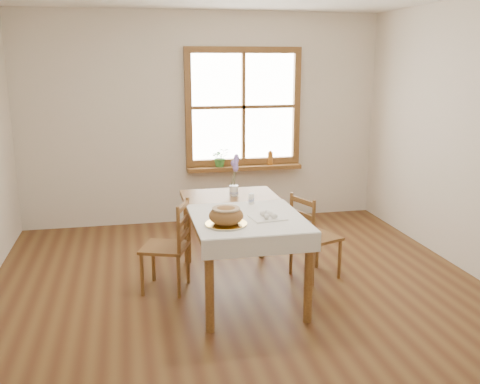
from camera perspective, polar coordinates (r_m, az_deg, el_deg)
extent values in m
plane|color=brown|center=(4.68, 0.78, -11.64)|extent=(5.00, 5.00, 0.00)
cube|color=silver|center=(6.72, -3.91, 7.72)|extent=(4.50, 0.10, 2.60)
cube|color=silver|center=(2.00, 16.98, -7.64)|extent=(4.50, 0.10, 2.60)
cube|color=brown|center=(6.73, 0.38, 14.92)|extent=(1.46, 0.08, 0.08)
cube|color=brown|center=(6.85, 0.36, 3.29)|extent=(1.46, 0.08, 0.08)
cube|color=brown|center=(6.64, -5.53, 8.91)|extent=(0.08, 0.08, 1.30)
cube|color=brown|center=(6.94, 6.02, 9.11)|extent=(0.08, 0.08, 1.30)
cube|color=brown|center=(6.76, 0.37, 9.06)|extent=(0.04, 0.06, 1.30)
cube|color=brown|center=(6.76, 0.37, 9.06)|extent=(1.30, 0.06, 0.04)
cube|color=white|center=(6.79, 0.32, 9.08)|extent=(1.30, 0.01, 1.30)
cube|color=brown|center=(6.80, 0.47, 2.62)|extent=(1.46, 0.20, 0.05)
cube|color=brown|center=(4.70, 0.00, -2.07)|extent=(0.90, 1.60, 0.05)
cylinder|color=brown|center=(4.07, -3.27, -10.27)|extent=(0.07, 0.07, 0.70)
cylinder|color=brown|center=(4.25, 7.33, -9.32)|extent=(0.07, 0.07, 0.70)
cylinder|color=brown|center=(5.45, -5.65, -4.01)|extent=(0.07, 0.07, 0.70)
cylinder|color=brown|center=(5.58, 2.35, -3.51)|extent=(0.07, 0.07, 0.70)
cube|color=white|center=(4.40, 0.82, -2.76)|extent=(0.91, 0.99, 0.01)
cylinder|color=white|center=(4.18, -1.49, -3.46)|extent=(0.39, 0.39, 0.02)
ellipsoid|color=olive|center=(4.16, -1.49, -2.37)|extent=(0.27, 0.27, 0.15)
cube|color=white|center=(4.37, 2.96, -2.74)|extent=(0.30, 0.26, 0.01)
cylinder|color=white|center=(4.79, 1.16, -0.82)|extent=(0.06, 0.06, 0.08)
cylinder|color=white|center=(4.80, 1.22, -0.67)|extent=(0.07, 0.07, 0.10)
cylinder|color=white|center=(5.10, -0.65, 0.06)|extent=(0.11, 0.11, 0.10)
imported|color=#377C31|center=(6.72, -2.12, 3.49)|extent=(0.23, 0.25, 0.18)
cylinder|color=#AA631F|center=(6.86, 3.25, 3.69)|extent=(0.08, 0.08, 0.18)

